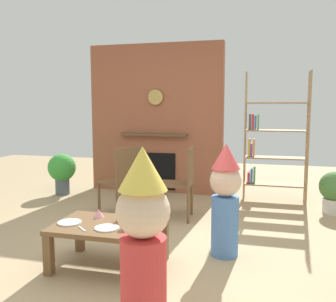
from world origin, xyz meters
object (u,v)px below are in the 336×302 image
Objects in this scene: bookshelf at (270,142)px; coffee_table at (109,231)px; dining_chair_left at (123,177)px; potted_plant_short at (62,170)px; child_in_pink at (225,197)px; paper_plate_rear at (107,228)px; dining_chair_middle at (183,179)px; paper_cup_near_right at (121,215)px; paper_cup_center at (132,214)px; birthday_cake_slice at (99,213)px; potted_plant_tall at (334,190)px; paper_cup_far_left at (145,224)px; paper_plate_front at (70,222)px; paper_cup_near_left at (129,221)px; child_with_cone_hat at (143,239)px.

bookshelf is 2.02× the size of coffee_table.
potted_plant_short is (-1.40, 0.89, -0.11)m from dining_chair_left.
potted_plant_short is (-3.20, -0.42, -0.48)m from bookshelf.
coffee_table is 1.50m from dining_chair_left.
coffee_table is 1.10m from child_in_pink.
paper_plate_rear is 1.68m from dining_chair_middle.
dining_chair_left is 0.76m from dining_chair_middle.
dining_chair_left is (-0.49, 1.31, 0.07)m from paper_cup_near_right.
paper_cup_center is at bearing 50.08° from coffee_table.
child_in_pink is at bearing 117.39° from dining_chair_middle.
birthday_cake_slice is 0.18× the size of potted_plant_tall.
paper_plate_rear is (-0.31, -0.06, -0.04)m from paper_cup_far_left.
birthday_cake_slice is 1.28m from dining_chair_left.
bookshelf is 18.25× the size of paper_cup_center.
coffee_table is at bearing -134.06° from potted_plant_tall.
dining_chair_middle reaches higher than paper_cup_center.
paper_plate_rear is at bearing 6.02° from child_in_pink.
potted_plant_short is at bearing -172.44° from bookshelf.
child_in_pink is at bearing 43.18° from paper_cup_far_left.
paper_plate_front is at bearing -121.54° from bookshelf.
dining_chair_middle is at bearing 78.04° from coffee_table.
paper_cup_near_right is at bearing -3.72° from child_in_pink.
potted_plant_tall is (2.00, 2.30, -0.13)m from paper_cup_near_left.
paper_plate_rear is at bearing -73.53° from coffee_table.
paper_plate_front is at bearing -58.08° from potted_plant_short.
coffee_table is at bearing -123.03° from paper_cup_near_right.
potted_plant_short is (-1.89, 2.21, -0.04)m from paper_cup_near_right.
paper_cup_near_right reaches higher than paper_plate_rear.
bookshelf is 1.79× the size of child_in_pink.
bookshelf reaches higher than potted_plant_tall.
paper_cup_far_left is 1.66m from dining_chair_left.
paper_cup_near_right is at bearing -12.95° from birthday_cake_slice.
paper_cup_near_left is 1.08× the size of birthday_cake_slice.
birthday_cake_slice is 3.17m from potted_plant_tall.
potted_plant_tall is at bearing 51.40° from paper_cup_far_left.
child_in_pink is at bearing 24.04° from paper_plate_front.
child_with_cone_hat reaches higher than dining_chair_left.
potted_plant_short is at bearing 130.71° from paper_cup_near_left.
child_in_pink is 1.20m from dining_chair_middle.
coffee_table is 1.58m from dining_chair_middle.
child_with_cone_hat reaches higher than dining_chair_middle.
dining_chair_left reaches higher than paper_cup_near_left.
child_in_pink is (1.12, 0.35, 0.14)m from birthday_cake_slice.
coffee_table is (-1.38, -2.74, -0.56)m from bookshelf.
dining_chair_left is (-0.08, 1.48, 0.12)m from paper_plate_front.
dining_chair_middle reaches higher than coffee_table.
coffee_table is at bearing -43.97° from birthday_cake_slice.
paper_cup_near_right is 0.52× the size of paper_plate_front.
paper_cup_far_left is at bearing 145.06° from dining_chair_left.
paper_cup_far_left is 0.10× the size of dining_chair_left.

